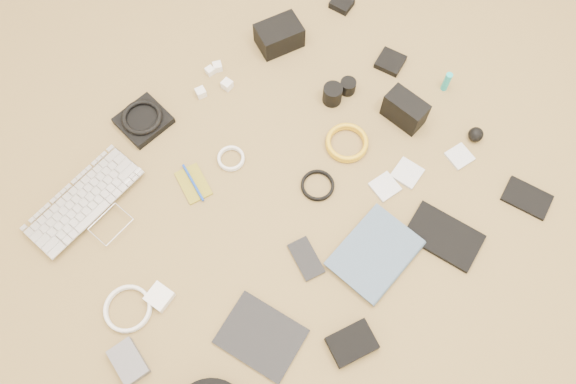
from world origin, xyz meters
TOP-DOWN VIEW (x-y plane):
  - laptop at (-0.49, 0.31)m, footprint 0.42×0.33m
  - headphone_pouch at (-0.21, 0.50)m, footprint 0.17×0.16m
  - headphones at (-0.21, 0.50)m, footprint 0.15×0.15m
  - charger_a at (-0.00, 0.48)m, footprint 0.03×0.03m
  - charger_b at (0.07, 0.53)m, footprint 0.03×0.03m
  - charger_c at (0.10, 0.53)m, footprint 0.04×0.04m
  - charger_d at (0.09, 0.45)m, footprint 0.04×0.04m
  - dslr_camera at (0.33, 0.49)m, footprint 0.17×0.13m
  - lens_pouch at (0.61, 0.48)m, footprint 0.08×0.09m
  - notebook_olive at (-0.20, 0.22)m, footprint 0.10×0.13m
  - pen_blue at (-0.20, 0.22)m, footprint 0.03×0.14m
  - cable_white_a at (-0.06, 0.22)m, footprint 0.11×0.11m
  - lens_a at (0.33, 0.20)m, footprint 0.08×0.08m
  - lens_b at (0.40, 0.19)m, footprint 0.06×0.06m
  - card_reader at (0.58, 0.19)m, footprint 0.11×0.11m
  - power_brick at (-0.48, -0.02)m, footprint 0.08×0.08m
  - cable_white_b at (-0.57, 0.01)m, footprint 0.17×0.17m
  - cable_black at (0.10, -0.02)m, footprint 0.11×0.11m
  - cable_yellow at (0.26, 0.04)m, footprint 0.16×0.16m
  - flash at (0.47, 0.00)m, footprint 0.10×0.15m
  - lens_cleaner at (0.66, 0.00)m, footprint 0.03×0.03m
  - battery_charger at (-0.64, -0.12)m, footprint 0.08×0.11m
  - tablet at (-0.31, -0.28)m, footprint 0.24×0.26m
  - phone at (-0.07, -0.18)m, footprint 0.09×0.13m
  - filter_case_left at (0.26, -0.15)m, footprint 0.08×0.08m
  - filter_case_mid at (0.35, -0.16)m, footprint 0.10×0.10m
  - filter_case_right at (0.52, -0.22)m, footprint 0.08×0.08m
  - air_blower at (0.61, -0.19)m, footprint 0.05×0.05m
  - drive_case at (-0.12, -0.45)m, footprint 0.14×0.11m
  - paperback at (0.11, -0.39)m, footprint 0.28×0.23m
  - notebook_black_a at (0.29, -0.38)m, footprint 0.20×0.25m
  - notebook_black_b at (0.58, -0.44)m, footprint 0.14×0.16m

SIDE VIEW (x-z plane):
  - notebook_olive at x=-0.20m, z-range 0.00..0.01m
  - cable_black at x=0.10m, z-range 0.00..0.01m
  - phone at x=-0.07m, z-range 0.00..0.01m
  - tablet at x=-0.31m, z-range 0.00..0.01m
  - filter_case_right at x=0.52m, z-range 0.00..0.01m
  - cable_white_a at x=-0.06m, z-range 0.00..0.01m
  - filter_case_left at x=0.26m, z-range 0.00..0.01m
  - filter_case_mid at x=0.35m, z-range 0.00..0.01m
  - notebook_black_b at x=0.58m, z-range 0.00..0.01m
  - cable_white_b at x=-0.57m, z-range 0.00..0.01m
  - notebook_black_a at x=0.29m, z-range 0.00..0.02m
  - cable_yellow at x=0.26m, z-range 0.00..0.02m
  - card_reader at x=0.58m, z-range 0.00..0.02m
  - pen_blue at x=-0.20m, z-range 0.01..0.01m
  - charger_b at x=0.07m, z-range 0.00..0.02m
  - paperback at x=0.11m, z-range 0.00..0.02m
  - lens_pouch at x=0.61m, z-range 0.00..0.03m
  - headphone_pouch at x=-0.21m, z-range 0.00..0.03m
  - charger_c at x=0.10m, z-range 0.00..0.03m
  - power_brick at x=-0.48m, z-range 0.00..0.03m
  - charger_a at x=0.00m, z-range 0.00..0.03m
  - laptop at x=-0.49m, z-range 0.00..0.03m
  - charger_d at x=0.09m, z-range 0.00..0.03m
  - battery_charger at x=-0.64m, z-range 0.00..0.03m
  - drive_case at x=-0.12m, z-range 0.00..0.03m
  - air_blower at x=0.61m, z-range 0.00..0.05m
  - lens_b at x=0.40m, z-range 0.00..0.05m
  - lens_a at x=0.33m, z-range 0.00..0.07m
  - headphones at x=-0.21m, z-range 0.03..0.04m
  - lens_cleaner at x=0.66m, z-range 0.00..0.08m
  - dslr_camera at x=0.33m, z-range 0.00..0.09m
  - flash at x=0.47m, z-range 0.00..0.10m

